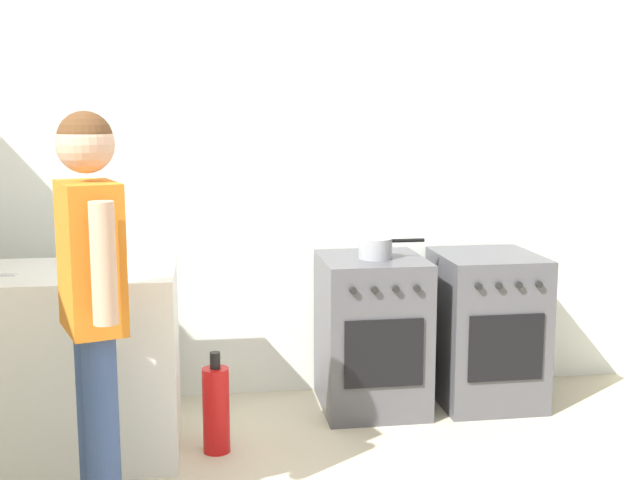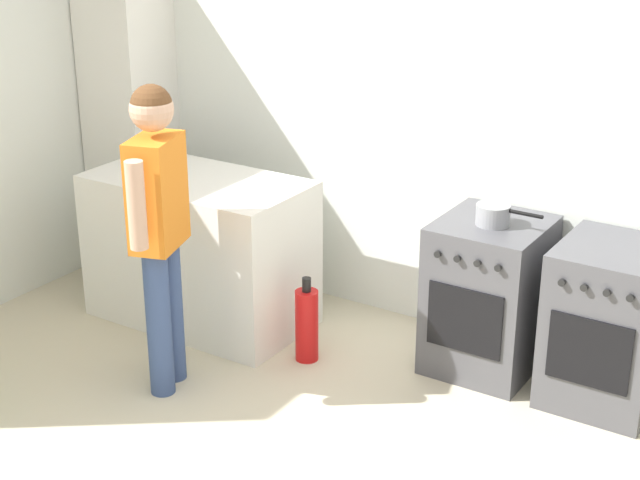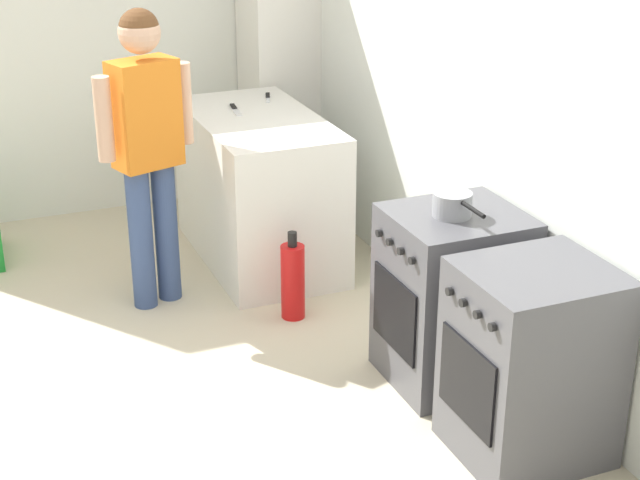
# 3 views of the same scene
# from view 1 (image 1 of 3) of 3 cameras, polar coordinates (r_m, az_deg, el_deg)

# --- Properties ---
(back_wall) EXTENTS (6.00, 0.10, 2.60)m
(back_wall) POSITION_cam_1_polar(r_m,az_deg,el_deg) (4.62, -1.45, 4.95)
(back_wall) COLOR silver
(back_wall) RESTS_ON ground
(counter_unit) EXTENTS (1.30, 0.70, 0.90)m
(counter_unit) POSITION_cam_1_polar(r_m,az_deg,el_deg) (4.08, -19.37, -8.32)
(counter_unit) COLOR silver
(counter_unit) RESTS_ON ground
(oven_left) EXTENTS (0.56, 0.62, 0.85)m
(oven_left) POSITION_cam_1_polar(r_m,az_deg,el_deg) (4.47, 3.69, -6.60)
(oven_left) COLOR #4C4C51
(oven_left) RESTS_ON ground
(oven_right) EXTENTS (0.55, 0.62, 0.85)m
(oven_right) POSITION_cam_1_polar(r_m,az_deg,el_deg) (4.65, 11.72, -6.15)
(oven_right) COLOR #4C4C51
(oven_right) RESTS_ON ground
(pot) EXTENTS (0.36, 0.18, 0.11)m
(pot) POSITION_cam_1_polar(r_m,az_deg,el_deg) (4.33, 4.01, -0.59)
(pot) COLOR gray
(pot) RESTS_ON oven_left
(person) EXTENTS (0.30, 0.55, 1.64)m
(person) POSITION_cam_1_polar(r_m,az_deg,el_deg) (3.18, -15.93, -3.12)
(person) COLOR #384C7A
(person) RESTS_ON ground
(fire_extinguisher) EXTENTS (0.13, 0.13, 0.50)m
(fire_extinguisher) POSITION_cam_1_polar(r_m,az_deg,el_deg) (3.98, -7.40, -11.82)
(fire_extinguisher) COLOR red
(fire_extinguisher) RESTS_ON ground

